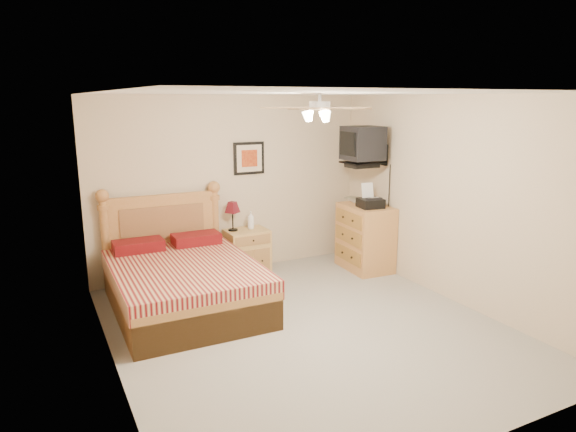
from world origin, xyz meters
name	(u,v)px	position (x,y,z in m)	size (l,w,h in m)	color
floor	(307,328)	(0.00, 0.00, 0.00)	(4.50, 4.50, 0.00)	gray
ceiling	(310,93)	(0.00, 0.00, 2.50)	(4.00, 4.50, 0.04)	white
wall_back	(231,185)	(0.00, 2.25, 1.25)	(4.00, 0.04, 2.50)	#C9B394
wall_front	(475,285)	(0.00, -2.25, 1.25)	(4.00, 0.04, 2.50)	#C9B394
wall_left	(107,240)	(-2.00, 0.00, 1.25)	(0.04, 4.50, 2.50)	#C9B394
wall_right	(453,200)	(2.00, 0.00, 1.25)	(0.04, 4.50, 2.50)	#C9B394
bed	(183,255)	(-1.04, 1.12, 0.67)	(1.58, 2.08, 1.35)	#B07737
nightstand	(247,251)	(0.12, 2.00, 0.32)	(0.58, 0.44, 0.63)	tan
table_lamp	(233,216)	(-0.06, 2.07, 0.84)	(0.22, 0.22, 0.41)	#59111C
lotion_bottle	(251,220)	(0.21, 2.05, 0.76)	(0.10, 0.10, 0.26)	white
framed_picture	(249,158)	(0.27, 2.23, 1.62)	(0.46, 0.04, 0.46)	black
dresser	(365,237)	(1.73, 1.39, 0.47)	(0.56, 0.80, 0.95)	#B78A48
fax_machine	(371,196)	(1.70, 1.25, 1.12)	(0.32, 0.34, 0.34)	black
magazine_lower	(351,201)	(1.68, 1.71, 0.96)	(0.18, 0.24, 0.02)	#BFB09B
magazine_upper	(352,199)	(1.71, 1.72, 0.98)	(0.21, 0.29, 0.02)	gray
wall_tv	(372,146)	(1.75, 1.34, 1.81)	(0.56, 0.46, 0.58)	black
ceiling_fan	(320,108)	(0.00, -0.20, 2.36)	(1.14, 1.14, 0.28)	silver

